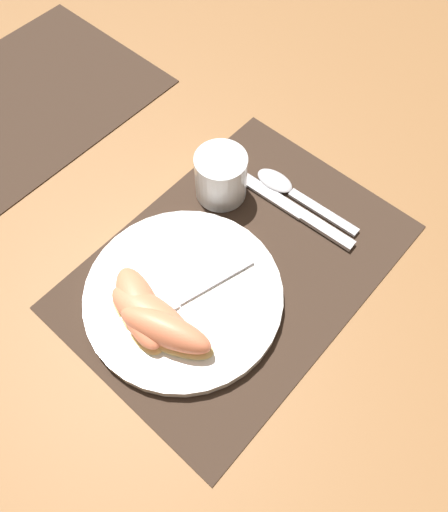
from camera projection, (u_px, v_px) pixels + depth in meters
ground_plane at (237, 266)px, 0.69m from camera, size 3.00×3.00×0.00m
placemat at (237, 265)px, 0.69m from camera, size 0.46×0.33×0.00m
placemat_far at (14, 107)px, 0.84m from camera, size 0.46×0.33×0.00m
plate at (184, 296)px, 0.66m from camera, size 0.26×0.26×0.02m
juice_glass at (221, 178)px, 0.72m from camera, size 0.08×0.08×0.08m
knife at (294, 210)px, 0.73m from camera, size 0.03×0.21×0.01m
spoon at (287, 189)px, 0.75m from camera, size 0.04×0.18×0.01m
fork at (180, 296)px, 0.64m from camera, size 0.18×0.07×0.00m
citrus_wedge_0 at (140, 308)px, 0.62m from camera, size 0.10×0.13×0.03m
citrus_wedge_1 at (153, 318)px, 0.61m from camera, size 0.06×0.14×0.04m
citrus_wedge_2 at (166, 331)px, 0.60m from camera, size 0.08×0.13×0.04m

